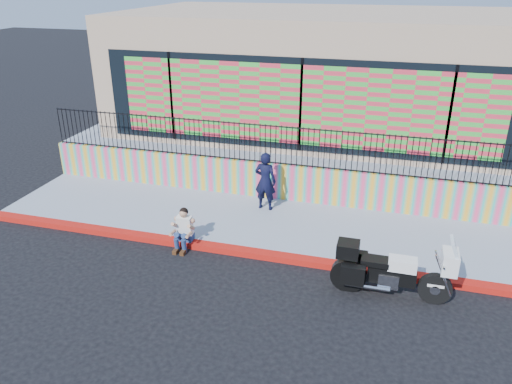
% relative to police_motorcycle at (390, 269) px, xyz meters
% --- Properties ---
extents(ground, '(90.00, 90.00, 0.00)m').
position_rel_police_motorcycle_xyz_m(ground, '(-3.00, 0.79, -0.66)').
color(ground, black).
rests_on(ground, ground).
extents(red_curb, '(16.00, 0.30, 0.15)m').
position_rel_police_motorcycle_xyz_m(red_curb, '(-3.00, 0.79, -0.59)').
color(red_curb, red).
rests_on(red_curb, ground).
extents(sidewalk, '(16.00, 3.00, 0.15)m').
position_rel_police_motorcycle_xyz_m(sidewalk, '(-3.00, 2.44, -0.59)').
color(sidewalk, '#8D96AA').
rests_on(sidewalk, ground).
extents(mural_wall, '(16.00, 0.20, 1.10)m').
position_rel_police_motorcycle_xyz_m(mural_wall, '(-3.00, 4.04, 0.04)').
color(mural_wall, '#FE4378').
rests_on(mural_wall, sidewalk).
extents(metal_fence, '(15.80, 0.04, 1.20)m').
position_rel_police_motorcycle_xyz_m(metal_fence, '(-3.00, 4.04, 1.19)').
color(metal_fence, black).
rests_on(metal_fence, mural_wall).
extents(elevated_platform, '(16.00, 10.00, 1.25)m').
position_rel_police_motorcycle_xyz_m(elevated_platform, '(-3.00, 9.14, -0.04)').
color(elevated_platform, '#8D96AA').
rests_on(elevated_platform, ground).
extents(storefront_building, '(14.00, 8.06, 4.00)m').
position_rel_police_motorcycle_xyz_m(storefront_building, '(-3.00, 8.92, 2.59)').
color(storefront_building, tan).
rests_on(storefront_building, elevated_platform).
extents(police_motorcycle, '(2.53, 0.84, 1.58)m').
position_rel_police_motorcycle_xyz_m(police_motorcycle, '(0.00, 0.00, 0.00)').
color(police_motorcycle, black).
rests_on(police_motorcycle, ground).
extents(police_officer, '(0.66, 0.45, 1.73)m').
position_rel_police_motorcycle_xyz_m(police_officer, '(-3.63, 3.22, 0.35)').
color(police_officer, black).
rests_on(police_officer, sidewalk).
extents(seated_man, '(0.54, 0.71, 1.06)m').
position_rel_police_motorcycle_xyz_m(seated_man, '(-5.11, 0.65, -0.21)').
color(seated_man, navy).
rests_on(seated_man, ground).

